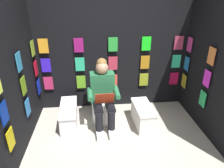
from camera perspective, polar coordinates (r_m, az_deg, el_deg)
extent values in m
cube|color=black|center=(3.94, 0.15, 7.78)|extent=(2.95, 0.10, 2.08)
cube|color=#C42959|center=(4.10, -17.28, 0.19)|extent=(0.17, 0.01, 0.26)
cube|color=#65AB21|center=(4.02, -8.59, 0.54)|extent=(0.17, 0.01, 0.26)
cube|color=#EB4938|center=(4.03, 0.26, 0.89)|extent=(0.17, 0.01, 0.26)
cube|color=olive|center=(4.13, 8.87, 1.22)|extent=(0.17, 0.01, 0.26)
cube|color=#AE1041|center=(4.32, 16.88, 1.49)|extent=(0.17, 0.01, 0.26)
cube|color=#351CDC|center=(3.98, -17.93, 4.96)|extent=(0.17, 0.01, 0.26)
cube|color=#2AC085|center=(3.89, -8.92, 5.44)|extent=(0.17, 0.01, 0.26)
cube|color=#C13045|center=(3.90, 0.27, 5.79)|extent=(0.17, 0.01, 0.26)
cube|color=#B27819|center=(4.01, 9.20, 5.99)|extent=(0.17, 0.01, 0.26)
cube|color=#30CB8F|center=(4.20, 17.48, 6.05)|extent=(0.17, 0.01, 0.26)
cube|color=orange|center=(3.88, -18.62, 10.01)|extent=(0.17, 0.01, 0.26)
cube|color=#921564|center=(3.79, -9.28, 10.63)|extent=(0.17, 0.01, 0.26)
cube|color=green|center=(3.80, 0.28, 10.98)|extent=(0.17, 0.01, 0.26)
cube|color=#1AE81E|center=(3.91, 9.56, 11.04)|extent=(0.17, 0.01, 0.26)
cube|color=#95314B|center=(4.11, 18.12, 10.84)|extent=(0.17, 0.01, 0.26)
cube|color=black|center=(3.54, 26.44, 3.18)|extent=(0.10, 1.83, 2.08)
cube|color=olive|center=(4.26, 19.40, 0.81)|extent=(0.01, 0.17, 0.26)
cube|color=green|center=(3.68, 23.93, -3.80)|extent=(0.01, 0.17, 0.26)
cube|color=#1F65A6|center=(4.14, 20.09, 5.41)|extent=(0.01, 0.17, 0.26)
cube|color=#E22CD7|center=(3.53, 24.91, 1.41)|extent=(0.01, 0.17, 0.26)
cube|color=#B23480|center=(4.05, 20.83, 10.26)|extent=(0.01, 0.17, 0.26)
cube|color=orange|center=(3.42, 25.98, 7.01)|extent=(0.01, 0.17, 0.26)
cube|color=black|center=(3.21, -25.20, 1.40)|extent=(0.10, 1.83, 2.08)
cube|color=#C2A90A|center=(2.80, -26.39, -13.59)|extent=(0.01, 0.17, 0.26)
cube|color=#2E7AC7|center=(3.38, -22.40, -6.02)|extent=(0.01, 0.17, 0.26)
cube|color=#0F26AE|center=(4.01, -19.70, -0.73)|extent=(0.01, 0.17, 0.26)
cube|color=navy|center=(2.61, -27.86, -7.21)|extent=(0.01, 0.17, 0.26)
cube|color=#65911B|center=(3.22, -23.42, -0.43)|extent=(0.01, 0.17, 0.26)
cube|color=red|center=(3.88, -20.45, 4.13)|extent=(0.01, 0.17, 0.26)
cube|color=teal|center=(3.10, -24.52, 5.67)|extent=(0.01, 0.17, 0.26)
cube|color=#7EA52F|center=(3.78, -21.25, 9.28)|extent=(0.01, 0.17, 0.26)
cylinder|color=white|center=(3.73, -2.62, -7.39)|extent=(0.38, 0.38, 0.40)
cylinder|color=white|center=(3.63, -2.68, -4.54)|extent=(0.41, 0.41, 0.02)
cube|color=white|center=(3.78, -3.16, -0.42)|extent=(0.39, 0.20, 0.36)
cylinder|color=white|center=(3.70, -3.02, -1.00)|extent=(0.39, 0.09, 0.39)
cube|color=#286B42|center=(3.48, -2.74, -0.85)|extent=(0.41, 0.24, 0.52)
sphere|color=tan|center=(3.31, -2.81, 4.48)|extent=(0.21, 0.21, 0.21)
sphere|color=olive|center=(3.32, -2.89, 5.76)|extent=(0.17, 0.17, 0.17)
cylinder|color=black|center=(3.42, -0.63, -5.87)|extent=(0.17, 0.41, 0.15)
cylinder|color=black|center=(3.41, -3.98, -6.11)|extent=(0.17, 0.41, 0.15)
cylinder|color=black|center=(3.40, -0.18, -10.70)|extent=(0.12, 0.12, 0.42)
cylinder|color=black|center=(3.38, -3.60, -10.97)|extent=(0.12, 0.12, 0.42)
cube|color=white|center=(3.45, -0.02, -13.53)|extent=(0.12, 0.27, 0.09)
cube|color=white|center=(3.43, -3.43, -13.82)|extent=(0.12, 0.27, 0.09)
cylinder|color=#286B42|center=(3.35, 1.34, -2.31)|extent=(0.10, 0.31, 0.13)
cylinder|color=#286B42|center=(3.31, -6.19, -2.81)|extent=(0.10, 0.31, 0.13)
cube|color=#9C2B13|center=(3.19, -2.07, -4.10)|extent=(0.31, 0.15, 0.23)
cube|color=silver|center=(3.74, -11.90, -8.66)|extent=(0.31, 0.76, 0.32)
cube|color=white|center=(3.65, -12.14, -6.36)|extent=(0.32, 0.80, 0.03)
cube|color=white|center=(3.67, 8.56, -8.82)|extent=(0.30, 0.65, 0.34)
cube|color=white|center=(3.57, 8.75, -6.32)|extent=(0.32, 0.68, 0.03)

